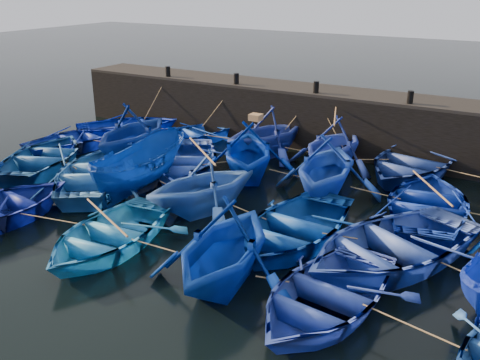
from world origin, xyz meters
The scene contains 30 objects.
ground centered at (0.00, 0.00, 0.00)m, with size 120.00×120.00×0.00m, color black.
quay_wall centered at (0.00, 10.50, 1.25)m, with size 26.00×2.50×2.50m, color black.
quay_top centered at (0.00, 10.50, 2.56)m, with size 26.00×2.50×0.12m, color black.
bollard_0 centered at (-8.00, 9.60, 2.87)m, with size 0.24×0.24×0.50m, color black.
bollard_1 centered at (-4.00, 9.60, 2.87)m, with size 0.24×0.24×0.50m, color black.
bollard_2 centered at (0.00, 9.60, 2.87)m, with size 0.24×0.24×0.50m, color black.
bollard_3 centered at (4.00, 9.60, 2.87)m, with size 0.24×0.24×0.50m, color black.
boat_0 centered at (-8.78, 7.29, 0.51)m, with size 3.49×4.88×1.01m, color #041DA7.
boat_1 centered at (-5.48, 7.68, 0.46)m, with size 3.15×4.41×0.91m, color blue.
boat_2 centered at (-1.44, 7.83, 1.10)m, with size 3.60×4.18×2.20m, color navy.
boat_3 centered at (1.62, 7.78, 1.08)m, with size 3.55×4.12×2.17m, color #2840B2.
boat_4 centered at (4.60, 8.52, 0.60)m, with size 4.12×5.76×1.19m, color navy.
boat_6 centered at (-9.28, 4.42, 0.48)m, with size 3.33×4.66×0.97m, color navy.
boat_7 centered at (-6.10, 4.68, 1.23)m, with size 4.04×4.68×2.47m, color navy.
boat_8 centered at (-3.18, 4.23, 0.55)m, with size 3.78×5.28×1.10m, color blue.
boat_9 centered at (-0.73, 5.06, 1.18)m, with size 3.87×4.48×2.36m, color #002497.
boat_10 centered at (2.51, 4.92, 1.17)m, with size 3.85×4.46×2.35m, color blue.
boat_11 centered at (6.07, 4.72, 0.55)m, with size 3.82×5.35×1.11m, color navy.
boat_13 centered at (-8.32, 1.84, 0.55)m, with size 3.77×5.26×1.09m, color navy.
boat_14 centered at (-5.19, 1.42, 0.55)m, with size 3.82×5.34×1.11m, color #2D66B5.
boat_15 centered at (-3.47, 2.00, 0.93)m, with size 1.80×4.79×1.85m, color navy.
boat_16 centered at (-0.43, 1.56, 1.06)m, with size 3.48×4.03×2.12m, color #2955AF.
boat_17 centered at (3.05, 1.11, 0.54)m, with size 3.76×5.25×1.09m, color #0C409C.
boat_18 centered at (5.81, 1.28, 0.60)m, with size 4.15×5.80×1.20m, color #2C49AA.
boat_22 centered at (-1.32, -1.93, 0.50)m, with size 3.44×4.81×1.00m, color blue.
boat_23 centered at (2.55, -1.87, 1.15)m, with size 3.78×4.39×2.31m, color #042C93.
boat_24 centered at (5.16, -1.70, 0.50)m, with size 3.46×4.84×1.00m, color #2940AB.
wooden_crate centered at (-0.43, 5.06, 2.48)m, with size 0.43×0.40×0.23m, color olive.
mooring_ropes centered at (0.00, 4.91, 0.86)m, with size 17.57×12.14×2.10m.
loose_oars centered at (1.49, 3.03, 1.63)m, with size 9.65×11.79×1.23m.
Camera 1 is at (8.85, -11.69, 7.30)m, focal length 40.00 mm.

